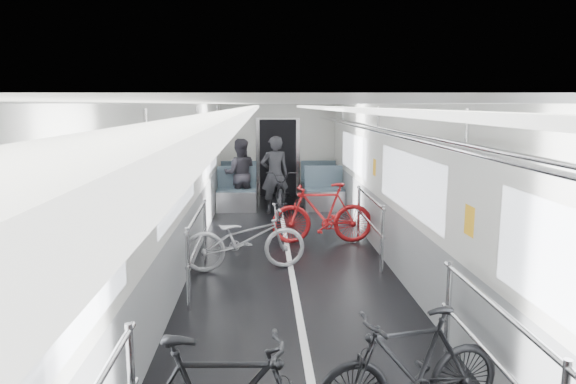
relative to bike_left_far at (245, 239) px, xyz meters
name	(u,v)px	position (x,y,z in m)	size (l,w,h in m)	color
car_shell	(288,183)	(0.67, 0.98, 0.66)	(3.02, 14.01, 2.41)	black
bike_left_far	(245,239)	(0.00, 0.00, 0.00)	(0.62, 1.78, 0.93)	#9D9DA1
bike_right_near	(410,368)	(1.36, -3.77, -0.01)	(0.43, 1.51, 0.91)	black
bike_right_far	(322,213)	(1.30, 1.40, 0.06)	(0.50, 1.76, 1.06)	#AD1517
bike_aisle	(282,191)	(0.70, 4.00, 0.02)	(0.65, 1.87, 0.98)	black
person_standing	(275,175)	(0.54, 4.00, 0.39)	(0.62, 0.41, 1.71)	black
person_seated	(240,174)	(-0.25, 4.44, 0.35)	(0.79, 0.62, 1.63)	#27252C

